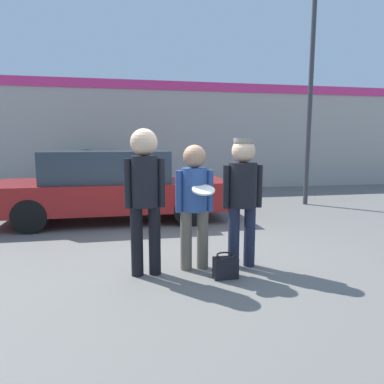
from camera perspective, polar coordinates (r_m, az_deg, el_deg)
The scene contains 9 objects.
ground_plane at distance 4.94m, azimuth -0.61°, elevation -11.32°, with size 56.00×56.00×0.00m, color #66635E.
storefront_building at distance 12.04m, azimuth -7.17°, elevation 9.30°, with size 24.00×0.22×3.73m.
person_left at distance 4.21m, azimuth -7.88°, elevation 0.58°, with size 0.50×0.33×1.82m.
person_middle_with_frisbee at distance 4.39m, azimuth 0.43°, elevation -0.89°, with size 0.49×0.55×1.63m.
person_right at distance 4.52m, azimuth 8.44°, elevation 0.31°, with size 0.54×0.37×1.71m.
parked_car_near at distance 7.48m, azimuth -13.18°, elevation 0.99°, with size 4.79×1.87×1.48m.
street_lamp at distance 10.00m, azimuth 20.41°, elevation 20.83°, with size 1.22×0.35×6.49m.
shrub at distance 11.19m, azimuth -17.06°, elevation 3.12°, with size 1.46×1.46×1.46m.
handbag at distance 4.30m, azimuth 5.62°, elevation -12.30°, with size 0.30×0.23×0.30m.
Camera 1 is at (-0.85, -4.58, 1.65)m, focal length 32.00 mm.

